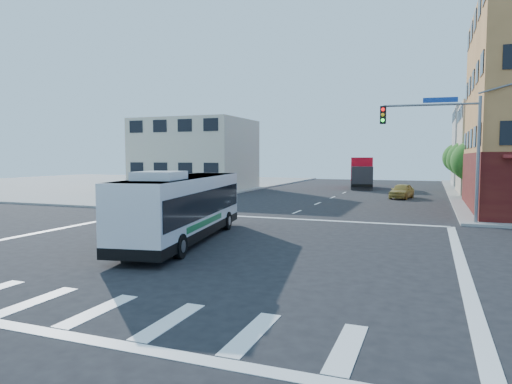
% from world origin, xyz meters
% --- Properties ---
extents(ground, '(120.00, 120.00, 0.00)m').
position_xyz_m(ground, '(0.00, 0.00, 0.00)').
color(ground, black).
rests_on(ground, ground).
extents(sidewalk_nw, '(50.00, 50.00, 0.15)m').
position_xyz_m(sidewalk_nw, '(-35.00, 35.00, 0.07)').
color(sidewalk_nw, gray).
rests_on(sidewalk_nw, ground).
extents(building_east_far, '(12.06, 10.06, 10.00)m').
position_xyz_m(building_east_far, '(16.98, 47.98, 5.01)').
color(building_east_far, '#ABABA6').
rests_on(building_east_far, ground).
extents(building_west, '(12.06, 10.06, 8.00)m').
position_xyz_m(building_west, '(-17.02, 29.98, 4.01)').
color(building_west, beige).
rests_on(building_west, ground).
extents(signal_mast_ne, '(7.91, 1.13, 8.07)m').
position_xyz_m(signal_mast_ne, '(9.08, 10.62, 4.98)').
color(signal_mast_ne, slate).
rests_on(signal_mast_ne, ground).
extents(street_tree_a, '(3.60, 3.60, 5.53)m').
position_xyz_m(street_tree_a, '(11.90, 27.92, 3.59)').
color(street_tree_a, '#362313').
rests_on(street_tree_a, ground).
extents(street_tree_b, '(3.80, 3.80, 5.79)m').
position_xyz_m(street_tree_b, '(11.90, 35.92, 3.75)').
color(street_tree_b, '#362313').
rests_on(street_tree_b, ground).
extents(street_tree_c, '(3.40, 3.40, 5.29)m').
position_xyz_m(street_tree_c, '(11.90, 43.92, 3.46)').
color(street_tree_c, '#362313').
rests_on(street_tree_c, ground).
extents(street_tree_d, '(4.00, 4.00, 6.03)m').
position_xyz_m(street_tree_d, '(11.90, 51.92, 3.88)').
color(street_tree_d, '#362313').
rests_on(street_tree_d, ground).
extents(transit_bus, '(4.12, 10.93, 3.17)m').
position_xyz_m(transit_bus, '(-1.71, 0.83, 1.55)').
color(transit_bus, black).
rests_on(transit_bus, ground).
extents(box_truck, '(3.65, 8.45, 3.68)m').
position_xyz_m(box_truck, '(0.64, 38.71, 1.78)').
color(box_truck, '#232328').
rests_on(box_truck, ground).
extents(parked_car, '(2.27, 4.18, 1.35)m').
position_xyz_m(parked_car, '(6.00, 26.31, 0.67)').
color(parked_car, '#B89D44').
rests_on(parked_car, ground).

